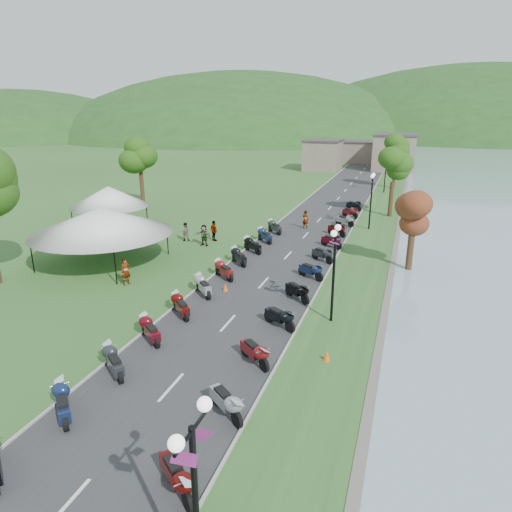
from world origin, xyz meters
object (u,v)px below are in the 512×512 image
(pedestrian_a, at_px, (127,284))
(vendor_tent_main, at_px, (103,236))
(pedestrian_b, at_px, (186,241))
(pedestrian_c, at_px, (130,247))

(pedestrian_a, bearing_deg, vendor_tent_main, 77.71)
(vendor_tent_main, xyz_separation_m, pedestrian_b, (2.81, 7.03, -2.00))
(vendor_tent_main, bearing_deg, pedestrian_a, -38.61)
(pedestrian_b, xyz_separation_m, pedestrian_c, (-3.32, -3.15, 0.00))
(pedestrian_c, bearing_deg, pedestrian_a, 10.27)
(vendor_tent_main, xyz_separation_m, pedestrian_a, (3.89, -3.11, -2.00))
(pedestrian_a, distance_m, pedestrian_c, 8.27)
(pedestrian_b, bearing_deg, pedestrian_c, 22.11)
(vendor_tent_main, distance_m, pedestrian_a, 5.37)
(pedestrian_c, bearing_deg, pedestrian_b, 111.53)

